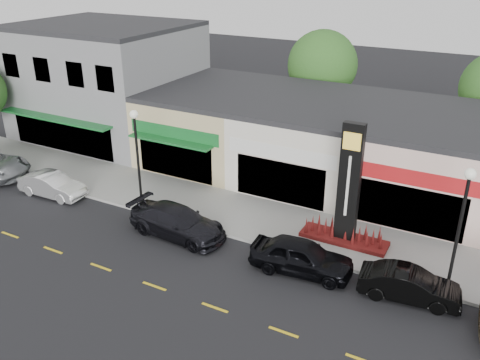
% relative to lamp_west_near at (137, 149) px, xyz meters
% --- Properties ---
extents(ground, '(120.00, 120.00, 0.00)m').
position_rel_lamp_west_near_xyz_m(ground, '(8.00, -2.50, -3.48)').
color(ground, black).
rests_on(ground, ground).
extents(sidewalk, '(52.00, 4.30, 0.15)m').
position_rel_lamp_west_near_xyz_m(sidewalk, '(8.00, 1.85, -3.40)').
color(sidewalk, gray).
rests_on(sidewalk, ground).
extents(curb, '(52.00, 0.20, 0.15)m').
position_rel_lamp_west_near_xyz_m(curb, '(8.00, -0.40, -3.40)').
color(curb, gray).
rests_on(curb, ground).
extents(building_grey_2story, '(12.00, 10.95, 8.30)m').
position_rel_lamp_west_near_xyz_m(building_grey_2story, '(-10.00, 8.98, 0.67)').
color(building_grey_2story, slate).
rests_on(building_grey_2story, ground).
extents(shop_beige, '(7.00, 10.85, 4.80)m').
position_rel_lamp_west_near_xyz_m(shop_beige, '(-0.50, 8.96, -1.08)').
color(shop_beige, tan).
rests_on(shop_beige, ground).
extents(shop_cream, '(7.00, 10.01, 4.80)m').
position_rel_lamp_west_near_xyz_m(shop_cream, '(6.50, 8.97, -1.08)').
color(shop_cream, silver).
rests_on(shop_cream, ground).
extents(shop_pink_w, '(7.00, 10.01, 4.80)m').
position_rel_lamp_west_near_xyz_m(shop_pink_w, '(13.50, 8.97, -1.08)').
color(shop_pink_w, beige).
rests_on(shop_pink_w, ground).
extents(tree_rear_west, '(5.20, 5.20, 7.83)m').
position_rel_lamp_west_near_xyz_m(tree_rear_west, '(4.00, 17.00, 1.74)').
color(tree_rear_west, '#382619').
rests_on(tree_rear_west, ground).
extents(lamp_west_near, '(0.44, 0.44, 5.47)m').
position_rel_lamp_west_near_xyz_m(lamp_west_near, '(0.00, 0.00, 0.00)').
color(lamp_west_near, black).
rests_on(lamp_west_near, sidewalk).
extents(lamp_east_near, '(0.44, 0.44, 5.47)m').
position_rel_lamp_west_near_xyz_m(lamp_east_near, '(16.00, 0.00, 0.00)').
color(lamp_east_near, black).
rests_on(lamp_east_near, sidewalk).
extents(pylon_sign, '(4.20, 1.30, 6.00)m').
position_rel_lamp_west_near_xyz_m(pylon_sign, '(11.00, 1.70, -1.20)').
color(pylon_sign, '#560E12').
rests_on(pylon_sign, sidewalk).
extents(car_white_van, '(1.63, 4.19, 1.36)m').
position_rel_lamp_west_near_xyz_m(car_white_van, '(-5.51, -1.21, -2.80)').
color(car_white_van, white).
rests_on(car_white_van, ground).
extents(car_dark_sedan, '(2.38, 5.27, 1.50)m').
position_rel_lamp_west_near_xyz_m(car_dark_sedan, '(3.44, -1.48, -2.73)').
color(car_dark_sedan, black).
rests_on(car_dark_sedan, ground).
extents(car_black_sedan, '(2.26, 4.72, 1.55)m').
position_rel_lamp_west_near_xyz_m(car_black_sedan, '(10.06, -1.50, -2.70)').
color(car_black_sedan, black).
rests_on(car_black_sedan, ground).
extents(car_black_conv, '(1.88, 4.18, 1.33)m').
position_rel_lamp_west_near_xyz_m(car_black_conv, '(14.66, -1.22, -2.81)').
color(car_black_conv, black).
rests_on(car_black_conv, ground).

